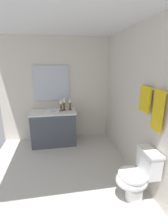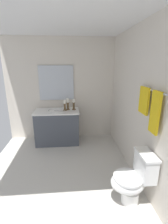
{
  "view_description": "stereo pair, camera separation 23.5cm",
  "coord_description": "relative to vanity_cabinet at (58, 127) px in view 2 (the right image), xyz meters",
  "views": [
    {
      "loc": [
        2.56,
        -0.01,
        1.85
      ],
      "look_at": [
        -0.07,
        0.45,
        1.04
      ],
      "focal_mm": 25.68,
      "sensor_mm": 36.0,
      "label": 1
    },
    {
      "loc": [
        2.59,
        0.22,
        1.85
      ],
      "look_at": [
        -0.07,
        0.45,
        1.04
      ],
      "focal_mm": 25.68,
      "sensor_mm": 36.0,
      "label": 2
    }
  ],
  "objects": [
    {
      "name": "wall_left",
      "position": [
        -0.33,
        0.1,
        0.82
      ],
      "size": [
        0.04,
        2.62,
        2.45
      ],
      "primitive_type": "cube",
      "color": "silver",
      "rests_on": "ground"
    },
    {
      "name": "ceiling",
      "position": [
        1.03,
        0.1,
        2.06
      ],
      "size": [
        2.71,
        2.62,
        0.02
      ],
      "primitive_type": "cube",
      "color": "white"
    },
    {
      "name": "candle_holder_tall",
      "position": [
        -0.05,
        0.4,
        0.53
      ],
      "size": [
        0.09,
        0.09,
        0.25
      ],
      "color": "brown",
      "rests_on": "vanity_cabinet"
    },
    {
      "name": "towel_bar",
      "position": [
        1.71,
        1.35,
        1.13
      ],
      "size": [
        0.63,
        0.02,
        0.02
      ],
      "primitive_type": "cylinder",
      "rotation": [
        0.0,
        1.57,
        0.0
      ],
      "color": "silver"
    },
    {
      "name": "mirror",
      "position": [
        -0.28,
        0.0,
        1.01
      ],
      "size": [
        0.02,
        0.82,
        0.81
      ],
      "primitive_type": "cube",
      "color": "silver"
    },
    {
      "name": "toilet",
      "position": [
        1.9,
        1.13,
        -0.04
      ],
      "size": [
        0.39,
        0.54,
        0.75
      ],
      "color": "white",
      "rests_on": "ground"
    },
    {
      "name": "sink_basin",
      "position": [
        0.0,
        0.0,
        0.36
      ],
      "size": [
        0.4,
        0.4,
        0.24
      ],
      "color": "white",
      "rests_on": "vanity_cabinet"
    },
    {
      "name": "candle_holder_short",
      "position": [
        -0.05,
        0.26,
        0.54
      ],
      "size": [
        0.09,
        0.09,
        0.27
      ],
      "color": "brown",
      "rests_on": "vanity_cabinet"
    },
    {
      "name": "floor",
      "position": [
        1.03,
        0.1,
        -0.41
      ],
      "size": [
        2.71,
        2.62,
        0.02
      ],
      "primitive_type": "cube",
      "color": "beige",
      "rests_on": "ground"
    },
    {
      "name": "towel_near_vanity",
      "position": [
        1.55,
        1.34,
        0.96
      ],
      "size": [
        0.25,
        0.03,
        0.37
      ],
      "primitive_type": "cube",
      "color": "yellow",
      "rests_on": "towel_bar"
    },
    {
      "name": "vanity_cabinet",
      "position": [
        0.0,
        0.0,
        0.0
      ],
      "size": [
        0.58,
        1.04,
        0.8
      ],
      "color": "#474C56",
      "rests_on": "ground"
    },
    {
      "name": "wall_back",
      "position": [
        1.03,
        1.41,
        0.82
      ],
      "size": [
        2.71,
        0.04,
        2.45
      ],
      "primitive_type": "cube",
      "color": "silver",
      "rests_on": "ground"
    },
    {
      "name": "candle_holder_mid",
      "position": [
        0.0,
        0.19,
        0.53
      ],
      "size": [
        0.09,
        0.09,
        0.25
      ],
      "color": "brown",
      "rests_on": "vanity_cabinet"
    },
    {
      "name": "towel_center",
      "position": [
        1.87,
        1.34,
        0.88
      ],
      "size": [
        0.18,
        0.03,
        0.53
      ],
      "primitive_type": "cube",
      "color": "yellow",
      "rests_on": "towel_bar"
    }
  ]
}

